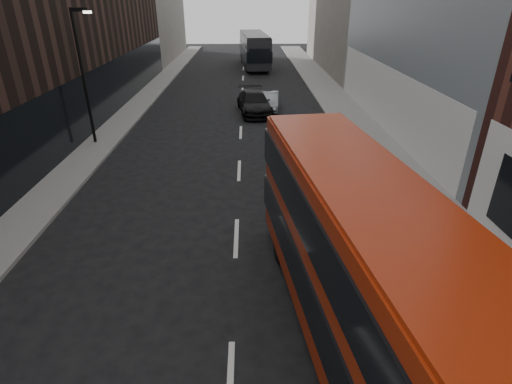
{
  "coord_description": "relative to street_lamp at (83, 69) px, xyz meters",
  "views": [
    {
      "loc": [
        0.44,
        -3.94,
        7.72
      ],
      "look_at": [
        0.67,
        6.57,
        2.5
      ],
      "focal_mm": 28.0,
      "sensor_mm": 36.0,
      "label": 1
    }
  ],
  "objects": [
    {
      "name": "sidewalk_left",
      "position": [
        0.22,
        7.0,
        -4.11
      ],
      "size": [
        2.0,
        80.0,
        0.15
      ],
      "primitive_type": "cube",
      "color": "slate",
      "rests_on": "ground"
    },
    {
      "name": "car_a",
      "position": [
        11.12,
        -3.67,
        -3.5
      ],
      "size": [
        1.72,
        4.05,
        1.36
      ],
      "primitive_type": "imported",
      "rotation": [
        0.0,
        0.0,
        0.03
      ],
      "color": "black",
      "rests_on": "ground"
    },
    {
      "name": "building_left_mid",
      "position": [
        -3.28,
        12.0,
        2.82
      ],
      "size": [
        5.0,
        24.0,
        14.0
      ],
      "primitive_type": "cube",
      "color": "black",
      "rests_on": "ground"
    },
    {
      "name": "red_bus",
      "position": [
        11.13,
        -14.58,
        -1.79
      ],
      "size": [
        3.82,
        10.87,
        4.31
      ],
      "rotation": [
        0.0,
        0.0,
        0.12
      ],
      "color": "maroon",
      "rests_on": "ground"
    },
    {
      "name": "car_b",
      "position": [
        10.28,
        7.55,
        -3.56
      ],
      "size": [
        1.57,
        3.86,
        1.25
      ],
      "primitive_type": "imported",
      "rotation": [
        0.0,
        0.0,
        -0.07
      ],
      "color": "gray",
      "rests_on": "ground"
    },
    {
      "name": "street_lamp",
      "position": [
        0.0,
        0.0,
        0.0
      ],
      "size": [
        1.06,
        0.22,
        7.0
      ],
      "color": "black",
      "rests_on": "sidewalk_left"
    },
    {
      "name": "car_c",
      "position": [
        9.14,
        6.55,
        -3.42
      ],
      "size": [
        2.75,
        5.47,
        1.52
      ],
      "primitive_type": "imported",
      "rotation": [
        0.0,
        0.0,
        0.12
      ],
      "color": "black",
      "rests_on": "ground"
    },
    {
      "name": "building_left_far",
      "position": [
        -3.28,
        34.0,
        2.32
      ],
      "size": [
        5.0,
        20.0,
        13.0
      ],
      "primitive_type": "cube",
      "color": "#655E58",
      "rests_on": "ground"
    },
    {
      "name": "sidewalk_right",
      "position": [
        15.72,
        7.0,
        -4.11
      ],
      "size": [
        3.0,
        80.0,
        0.15
      ],
      "primitive_type": "cube",
      "color": "slate",
      "rests_on": "ground"
    },
    {
      "name": "grey_bus",
      "position": [
        9.51,
        27.15,
        -2.18
      ],
      "size": [
        3.62,
        11.73,
        3.73
      ],
      "rotation": [
        0.0,
        0.0,
        0.08
      ],
      "color": "black",
      "rests_on": "ground"
    }
  ]
}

